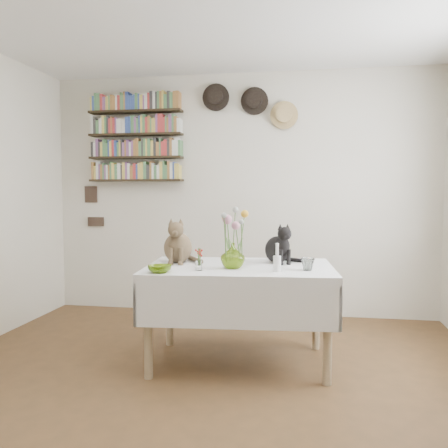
% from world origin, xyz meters
% --- Properties ---
extents(room, '(4.08, 4.58, 2.58)m').
position_xyz_m(room, '(0.00, 0.00, 1.25)').
color(room, brown).
rests_on(room, ground).
extents(dining_table, '(1.43, 0.99, 0.73)m').
position_xyz_m(dining_table, '(0.19, 0.79, 0.55)').
color(dining_table, white).
rests_on(dining_table, room).
extents(tabby_cat, '(0.28, 0.33, 0.36)m').
position_xyz_m(tabby_cat, '(-0.31, 0.89, 0.91)').
color(tabby_cat, olive).
rests_on(tabby_cat, dining_table).
extents(black_cat, '(0.32, 0.34, 0.31)m').
position_xyz_m(black_cat, '(0.46, 1.01, 0.89)').
color(black_cat, black).
rests_on(black_cat, dining_table).
extents(flower_vase, '(0.18, 0.18, 0.18)m').
position_xyz_m(flower_vase, '(0.16, 0.67, 0.82)').
color(flower_vase, '#ABD039').
rests_on(flower_vase, dining_table).
extents(green_bowl, '(0.18, 0.18, 0.05)m').
position_xyz_m(green_bowl, '(-0.30, 0.41, 0.76)').
color(green_bowl, '#ABD039').
rests_on(green_bowl, dining_table).
extents(drinking_glass, '(0.11, 0.11, 0.09)m').
position_xyz_m(drinking_glass, '(0.69, 0.67, 0.78)').
color(drinking_glass, white).
rests_on(drinking_glass, dining_table).
extents(candlestick, '(0.05, 0.05, 0.20)m').
position_xyz_m(candlestick, '(0.48, 0.58, 0.80)').
color(candlestick, white).
rests_on(candlestick, dining_table).
extents(berry_jar, '(0.04, 0.04, 0.18)m').
position_xyz_m(berry_jar, '(-0.06, 0.55, 0.81)').
color(berry_jar, white).
rests_on(berry_jar, dining_table).
extents(porcelain_figurine, '(0.05, 0.05, 0.09)m').
position_xyz_m(porcelain_figurine, '(0.70, 0.69, 0.77)').
color(porcelain_figurine, white).
rests_on(porcelain_figurine, dining_table).
extents(flower_bouquet, '(0.17, 0.13, 0.39)m').
position_xyz_m(flower_bouquet, '(0.16, 0.68, 1.07)').
color(flower_bouquet, '#4C7233').
rests_on(flower_bouquet, flower_vase).
extents(bookshelf_unit, '(1.00, 0.16, 0.91)m').
position_xyz_m(bookshelf_unit, '(-1.10, 2.16, 1.84)').
color(bookshelf_unit, black).
rests_on(bookshelf_unit, room).
extents(wall_hats, '(0.98, 0.09, 0.48)m').
position_xyz_m(wall_hats, '(0.12, 2.19, 2.17)').
color(wall_hats, black).
rests_on(wall_hats, room).
extents(wall_art_plaques, '(0.21, 0.02, 0.44)m').
position_xyz_m(wall_art_plaques, '(-1.63, 2.23, 1.12)').
color(wall_art_plaques, '#38281E').
rests_on(wall_art_plaques, room).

